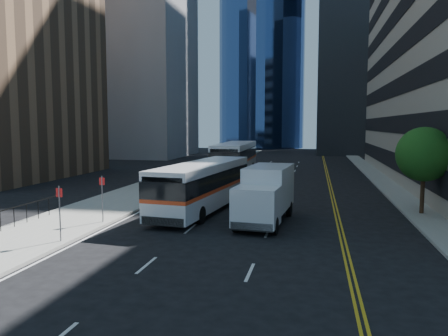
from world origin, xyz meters
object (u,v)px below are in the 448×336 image
Objects in this scene: bus_front at (203,185)px; box_truck at (266,194)px; bus_rear at (235,158)px; street_tree at (424,154)px.

bus_front is 4.93m from box_truck.
box_truck reaches higher than bus_front.
box_truck is at bearing -76.74° from bus_rear.
bus_rear is at bearing 128.73° from street_tree.
bus_front is at bearing -86.88° from bus_rear.
bus_rear is 2.05× the size of box_truck.
bus_front is 1.81× the size of box_truck.
box_truck is at bearing -156.86° from street_tree.
bus_rear is (-1.49, 19.29, 0.24)m from bus_front.
bus_rear is at bearing 100.63° from bus_front.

